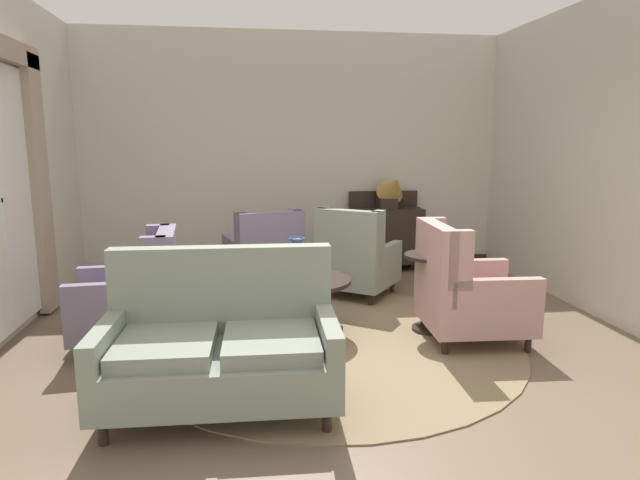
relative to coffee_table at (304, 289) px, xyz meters
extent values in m
plane|color=brown|center=(0.18, -0.52, -0.43)|extent=(9.06, 9.06, 0.00)
cube|color=beige|center=(0.18, 2.71, 1.15)|extent=(5.84, 0.08, 3.17)
cube|color=beige|center=(3.02, 0.45, 1.15)|extent=(0.08, 4.53, 3.17)
cube|color=black|center=(0.18, 2.66, -0.37)|extent=(5.68, 0.03, 0.12)
cylinder|color=#847051|center=(0.18, -0.22, -0.43)|extent=(3.38, 3.38, 0.01)
cube|color=white|center=(-2.58, 0.23, 0.82)|extent=(0.02, 1.36, 2.33)
cube|color=white|center=(-2.58, 0.23, 0.82)|extent=(0.02, 0.04, 2.25)
cube|color=white|center=(-2.58, 0.23, 0.82)|extent=(0.02, 1.28, 0.04)
cube|color=tan|center=(-2.54, 1.05, 0.87)|extent=(0.10, 0.32, 2.55)
cylinder|color=black|center=(0.00, 0.00, 0.08)|extent=(0.86, 0.86, 0.03)
cylinder|color=black|center=(0.00, 0.00, -0.16)|extent=(0.10, 0.10, 0.45)
cube|color=black|center=(0.22, -0.01, -0.40)|extent=(0.28, 0.07, 0.07)
cube|color=black|center=(-0.12, 0.18, -0.40)|extent=(0.21, 0.26, 0.07)
cube|color=black|center=(-0.09, -0.20, -0.40)|extent=(0.17, 0.28, 0.07)
cylinder|color=#384C93|center=(-0.06, -0.02, 0.11)|extent=(0.10, 0.10, 0.02)
ellipsoid|color=#384C93|center=(-0.06, -0.02, 0.25)|extent=(0.18, 0.18, 0.25)
cylinder|color=#384C93|center=(-0.06, -0.02, 0.42)|extent=(0.09, 0.09, 0.10)
torus|color=#384C93|center=(-0.06, -0.02, 0.47)|extent=(0.14, 0.14, 0.02)
cube|color=gray|center=(-0.70, -1.36, -0.15)|extent=(1.55, 0.89, 0.28)
cube|color=gray|center=(-0.69, -1.01, 0.30)|extent=(1.52, 0.19, 0.61)
cube|color=gray|center=(-1.03, -1.39, 0.04)|extent=(0.63, 0.66, 0.10)
cube|color=gray|center=(-0.37, -1.41, 0.04)|extent=(0.63, 0.66, 0.10)
cube|color=gray|center=(-1.40, -1.38, 0.09)|extent=(0.14, 0.74, 0.20)
cube|color=gray|center=(0.00, -1.43, 0.09)|extent=(0.14, 0.74, 0.20)
cylinder|color=black|center=(-1.37, -1.67, -0.36)|extent=(0.06, 0.06, 0.14)
cylinder|color=black|center=(-0.05, -1.72, -0.36)|extent=(0.06, 0.06, 0.14)
cylinder|color=black|center=(-1.34, -0.99, -0.36)|extent=(0.06, 0.06, 0.14)
cylinder|color=black|center=(-0.03, -1.04, -0.36)|extent=(0.06, 0.06, 0.14)
cube|color=gray|center=(0.77, 1.21, -0.15)|extent=(1.07, 1.09, 0.28)
cube|color=gray|center=(0.58, 0.94, 0.29)|extent=(0.68, 0.55, 0.61)
cube|color=gray|center=(0.89, 0.83, 0.36)|extent=(0.20, 0.22, 0.46)
cube|color=gray|center=(0.37, 1.20, 0.36)|extent=(0.20, 0.22, 0.46)
cube|color=gray|center=(1.06, 1.06, 0.08)|extent=(0.50, 0.63, 0.19)
cube|color=gray|center=(0.54, 1.44, 0.08)|extent=(0.50, 0.63, 0.19)
cylinder|color=black|center=(1.20, 1.30, -0.36)|extent=(0.06, 0.06, 0.14)
cylinder|color=black|center=(0.73, 1.64, -0.36)|extent=(0.06, 0.06, 0.14)
cylinder|color=black|center=(0.81, 0.78, -0.36)|extent=(0.06, 0.06, 0.14)
cylinder|color=black|center=(0.35, 1.12, -0.36)|extent=(0.06, 0.06, 0.14)
cube|color=slate|center=(-1.54, -0.07, -0.15)|extent=(0.92, 0.79, 0.28)
cube|color=slate|center=(-1.18, -0.04, 0.28)|extent=(0.20, 0.74, 0.59)
cube|color=slate|center=(-1.29, 0.26, 0.35)|extent=(0.21, 0.12, 0.45)
cube|color=slate|center=(-1.24, -0.36, 0.35)|extent=(0.21, 0.12, 0.45)
cube|color=slate|center=(-1.61, 0.24, 0.10)|extent=(0.77, 0.16, 0.23)
cube|color=slate|center=(-1.56, -0.39, 0.10)|extent=(0.77, 0.16, 0.23)
cylinder|color=black|center=(-1.91, 0.18, -0.36)|extent=(0.06, 0.06, 0.14)
cylinder|color=black|center=(-1.87, -0.38, -0.36)|extent=(0.06, 0.06, 0.14)
cylinder|color=black|center=(-1.21, 0.24, -0.36)|extent=(0.06, 0.06, 0.14)
cylinder|color=black|center=(-1.16, -0.33, -0.36)|extent=(0.06, 0.06, 0.14)
cube|color=tan|center=(1.48, -0.33, -0.16)|extent=(0.92, 0.88, 0.27)
cube|color=tan|center=(1.12, -0.31, 0.30)|extent=(0.19, 0.83, 0.64)
cube|color=tan|center=(1.19, -0.68, 0.38)|extent=(0.21, 0.11, 0.49)
cube|color=tan|center=(1.23, 0.05, 0.38)|extent=(0.21, 0.11, 0.49)
cube|color=tan|center=(1.51, -0.70, 0.10)|extent=(0.78, 0.15, 0.24)
cube|color=tan|center=(1.56, 0.03, 0.10)|extent=(0.78, 0.15, 0.24)
cylinder|color=black|center=(1.82, -0.69, -0.36)|extent=(0.06, 0.06, 0.14)
cylinder|color=black|center=(1.86, -0.02, -0.36)|extent=(0.06, 0.06, 0.14)
cylinder|color=black|center=(1.11, -0.64, -0.36)|extent=(0.06, 0.06, 0.14)
cylinder|color=black|center=(1.15, 0.02, -0.36)|extent=(0.06, 0.06, 0.14)
cube|color=slate|center=(-0.32, 1.51, -0.14)|extent=(0.94, 1.05, 0.31)
cube|color=slate|center=(-0.23, 1.14, 0.29)|extent=(0.75, 0.32, 0.54)
cube|color=slate|center=(0.06, 1.31, 0.36)|extent=(0.15, 0.22, 0.41)
cube|color=slate|center=(-0.56, 1.15, 0.36)|extent=(0.15, 0.22, 0.41)
cube|color=slate|center=(-0.03, 1.64, 0.12)|extent=(0.30, 0.79, 0.20)
cube|color=slate|center=(-0.64, 1.48, 0.12)|extent=(0.30, 0.79, 0.20)
cylinder|color=black|center=(-0.13, 1.94, -0.36)|extent=(0.06, 0.06, 0.14)
cylinder|color=black|center=(-0.69, 1.79, -0.36)|extent=(0.06, 0.06, 0.14)
cylinder|color=black|center=(0.05, 1.23, -0.36)|extent=(0.06, 0.06, 0.14)
cylinder|color=black|center=(-0.51, 1.08, -0.36)|extent=(0.06, 0.06, 0.14)
cylinder|color=black|center=(1.18, -0.07, 0.29)|extent=(0.51, 0.51, 0.03)
cylinder|color=black|center=(1.18, -0.07, -0.08)|extent=(0.07, 0.07, 0.70)
cylinder|color=black|center=(1.18, -0.07, -0.41)|extent=(0.33, 0.33, 0.04)
cube|color=black|center=(1.40, 2.41, 0.04)|extent=(0.97, 0.41, 0.75)
cube|color=black|center=(1.40, 2.60, 0.53)|extent=(0.97, 0.04, 0.22)
cube|color=black|center=(0.97, 2.26, -0.38)|extent=(0.06, 0.06, 0.10)
cube|color=black|center=(1.84, 2.26, -0.38)|extent=(0.06, 0.06, 0.10)
cube|color=black|center=(0.97, 2.57, -0.38)|extent=(0.06, 0.06, 0.10)
cube|color=black|center=(1.84, 2.57, -0.38)|extent=(0.06, 0.06, 0.10)
cube|color=black|center=(1.40, 2.39, 0.49)|extent=(0.24, 0.24, 0.14)
cone|color=#B28942|center=(1.46, 2.31, 0.73)|extent=(0.42, 0.52, 0.50)
camera|label=1|loc=(-0.52, -4.77, 1.32)|focal=30.76mm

